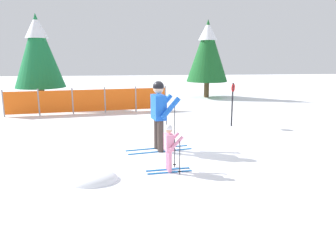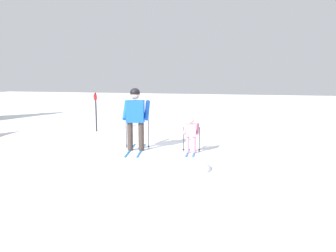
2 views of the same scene
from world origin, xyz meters
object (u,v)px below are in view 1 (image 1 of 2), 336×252
skier_child (170,145)px  safety_fence (89,101)px  skier_adult (159,110)px  conifer_far (208,50)px  trail_marker (232,100)px  conifer_near (38,50)px

skier_child → safety_fence: bearing=102.9°
skier_adult → conifer_far: (3.54, 10.20, 1.58)m
skier_child → trail_marker: trail_marker is taller
conifer_near → skier_adult: bearing=-57.9°
skier_child → trail_marker: 4.96m
skier_adult → skier_child: skier_adult is taller
skier_child → conifer_far: 12.45m
conifer_far → conifer_near: conifer_far is taller
conifer_far → trail_marker: size_ratio=2.90×
safety_fence → skier_child: bearing=-70.7°
conifer_far → skier_adult: bearing=-109.2°
conifer_near → trail_marker: bearing=-34.4°
skier_child → safety_fence: size_ratio=0.16×
skier_child → conifer_far: (3.47, 11.78, 2.06)m
skier_adult → safety_fence: (-2.46, 5.65, -0.52)m
conifer_far → conifer_near: size_ratio=1.01×
trail_marker → conifer_near: bearing=145.6°
skier_adult → trail_marker: size_ratio=1.20×
conifer_near → trail_marker: (7.63, -5.22, -1.70)m
conifer_far → trail_marker: conifer_far is taller
skier_adult → conifer_near: bearing=110.5°
safety_fence → conifer_far: 7.82m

